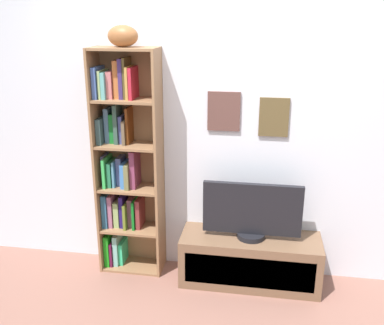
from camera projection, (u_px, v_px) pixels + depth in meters
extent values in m
cube|color=silver|center=(213.00, 136.00, 3.50)|extent=(4.80, 0.06, 2.32)
cube|color=brown|center=(224.00, 111.00, 3.38)|extent=(0.25, 0.02, 0.30)
cube|color=slate|center=(224.00, 112.00, 3.38)|extent=(0.20, 0.01, 0.25)
cube|color=brown|center=(274.00, 117.00, 3.33)|extent=(0.22, 0.02, 0.30)
cube|color=#BCB48A|center=(274.00, 117.00, 3.33)|extent=(0.17, 0.01, 0.25)
cube|color=#906746|center=(99.00, 164.00, 3.56)|extent=(0.02, 0.27, 1.85)
cube|color=#906746|center=(159.00, 167.00, 3.48)|extent=(0.02, 0.27, 1.85)
cube|color=#906746|center=(134.00, 161.00, 3.64)|extent=(0.52, 0.01, 1.85)
cube|color=#906746|center=(134.00, 265.00, 3.81)|extent=(0.48, 0.26, 0.02)
cube|color=#906746|center=(132.00, 228.00, 3.70)|extent=(0.48, 0.26, 0.02)
cube|color=#906746|center=(130.00, 188.00, 3.58)|extent=(0.48, 0.26, 0.02)
cube|color=#906746|center=(128.00, 145.00, 3.47)|extent=(0.48, 0.26, 0.02)
cube|color=#906746|center=(126.00, 100.00, 3.35)|extent=(0.48, 0.26, 0.02)
cube|color=#906746|center=(123.00, 49.00, 3.23)|extent=(0.48, 0.26, 0.02)
cube|color=#1B9619|center=(110.00, 247.00, 3.81)|extent=(0.04, 0.21, 0.28)
cube|color=#551234|center=(114.00, 250.00, 3.82)|extent=(0.02, 0.21, 0.21)
cube|color=#7CC1B6|center=(118.00, 247.00, 3.81)|extent=(0.04, 0.19, 0.28)
cube|color=#32C884|center=(123.00, 251.00, 3.83)|extent=(0.03, 0.17, 0.20)
cube|color=#2A5C7E|center=(108.00, 208.00, 3.70)|extent=(0.04, 0.20, 0.29)
cube|color=#A05E7E|center=(113.00, 209.00, 3.70)|extent=(0.04, 0.19, 0.28)
cube|color=#92AC68|center=(119.00, 212.00, 3.71)|extent=(0.04, 0.18, 0.22)
cube|color=navy|center=(124.00, 209.00, 3.70)|extent=(0.03, 0.18, 0.28)
cube|color=olive|center=(128.00, 214.00, 3.68)|extent=(0.02, 0.21, 0.22)
cube|color=brown|center=(132.00, 211.00, 3.70)|extent=(0.04, 0.16, 0.25)
cube|color=#106E1F|center=(136.00, 212.00, 3.67)|extent=(0.02, 0.20, 0.25)
cube|color=maroon|center=(140.00, 212.00, 3.68)|extent=(0.04, 0.18, 0.25)
cube|color=slate|center=(106.00, 169.00, 3.62)|extent=(0.02, 0.14, 0.25)
cube|color=green|center=(107.00, 171.00, 3.59)|extent=(0.02, 0.21, 0.24)
cube|color=#25714B|center=(112.00, 172.00, 3.60)|extent=(0.03, 0.19, 0.21)
cube|color=teal|center=(116.00, 172.00, 3.60)|extent=(0.02, 0.18, 0.22)
cube|color=#505E91|center=(121.00, 170.00, 3.61)|extent=(0.04, 0.14, 0.24)
cube|color=#3F7ACB|center=(125.00, 174.00, 3.58)|extent=(0.03, 0.19, 0.20)
cube|color=olive|center=(130.00, 174.00, 3.56)|extent=(0.04, 0.22, 0.21)
cube|color=#803759|center=(135.00, 168.00, 3.55)|extent=(0.04, 0.19, 0.31)
cube|color=#324A4D|center=(102.00, 130.00, 3.48)|extent=(0.04, 0.20, 0.20)
cube|color=#476986|center=(109.00, 125.00, 3.50)|extent=(0.04, 0.14, 0.28)
cube|color=#166E28|center=(114.00, 128.00, 3.50)|extent=(0.04, 0.14, 0.23)
cube|color=#345146|center=(118.00, 123.00, 3.47)|extent=(0.03, 0.16, 0.31)
cube|color=#484F92|center=(123.00, 129.00, 3.49)|extent=(0.03, 0.14, 0.22)
cube|color=brown|center=(126.00, 131.00, 3.47)|extent=(0.02, 0.18, 0.19)
cube|color=#683111|center=(129.00, 125.00, 3.46)|extent=(0.02, 0.15, 0.29)
cube|color=#425DA3|center=(98.00, 82.00, 3.36)|extent=(0.03, 0.22, 0.24)
cube|color=#A1BB78|center=(103.00, 84.00, 3.37)|extent=(0.02, 0.20, 0.21)
cube|color=#5DA6A5|center=(107.00, 85.00, 3.36)|extent=(0.03, 0.21, 0.20)
cube|color=#C5686B|center=(112.00, 84.00, 3.36)|extent=(0.04, 0.18, 0.21)
cube|color=#C06833|center=(119.00, 79.00, 3.35)|extent=(0.04, 0.16, 0.28)
cube|color=#3C2961|center=(123.00, 78.00, 3.33)|extent=(0.03, 0.18, 0.30)
cube|color=#504321|center=(127.00, 78.00, 3.33)|extent=(0.02, 0.18, 0.31)
cube|color=#BD8C42|center=(130.00, 82.00, 3.33)|extent=(0.02, 0.20, 0.24)
cube|color=red|center=(133.00, 83.00, 3.32)|extent=(0.02, 0.21, 0.24)
ellipsoid|color=#955932|center=(123.00, 36.00, 3.20)|extent=(0.27, 0.21, 0.16)
cube|color=brown|center=(250.00, 260.00, 3.54)|extent=(1.11, 0.39, 0.40)
cube|color=brown|center=(249.00, 273.00, 3.36)|extent=(1.00, 0.01, 0.26)
cylinder|color=black|center=(251.00, 235.00, 3.47)|extent=(0.22, 0.22, 0.04)
cube|color=black|center=(252.00, 209.00, 3.40)|extent=(0.76, 0.04, 0.41)
cube|color=silver|center=(252.00, 210.00, 3.39)|extent=(0.72, 0.01, 0.37)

